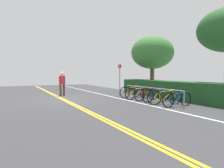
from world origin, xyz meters
TOP-DOWN VIEW (x-y plane):
  - ground_plane at (0.00, 0.00)m, footprint 30.18×13.25m
  - centre_line_yellow_inner at (0.00, -0.08)m, footprint 27.17×0.10m
  - centre_line_yellow_outer at (0.00, 0.08)m, footprint 27.17×0.10m
  - bike_lane_stripe_white at (0.00, 3.18)m, footprint 27.17×0.12m
  - bike_rack at (3.17, 4.07)m, footprint 4.83×0.05m
  - bicycle_0 at (1.21, 4.14)m, footprint 0.46×1.79m
  - bicycle_1 at (1.99, 4.02)m, footprint 0.46×1.81m
  - bicycle_2 at (2.73, 4.13)m, footprint 0.46×1.78m
  - bicycle_3 at (3.48, 4.18)m, footprint 0.46×1.76m
  - bicycle_4 at (4.36, 4.03)m, footprint 0.63×1.78m
  - bicycle_5 at (5.09, 4.13)m, footprint 0.46×1.79m
  - pedestrian at (-1.73, 0.39)m, footprint 0.32×0.46m
  - sign_post_near at (-0.10, 3.96)m, footprint 0.36×0.06m
  - hedge_backdrop at (4.67, 6.21)m, footprint 13.78×1.37m
  - tree_near_left at (-0.99, 7.43)m, footprint 3.36×3.36m

SIDE VIEW (x-z plane):
  - ground_plane at x=0.00m, z-range -0.05..0.00m
  - centre_line_yellow_inner at x=0.00m, z-range 0.00..0.00m
  - centre_line_yellow_outer at x=0.00m, z-range 0.00..0.00m
  - bike_lane_stripe_white at x=0.00m, z-range 0.00..0.00m
  - bicycle_5 at x=5.09m, z-range -0.02..0.68m
  - bicycle_1 at x=1.99m, z-range -0.02..0.71m
  - bicycle_2 at x=2.73m, z-range -0.02..0.73m
  - bicycle_0 at x=1.21m, z-range -0.02..0.74m
  - bicycle_4 at x=4.36m, z-range -0.02..0.74m
  - bicycle_3 at x=3.48m, z-range -0.02..0.75m
  - hedge_backdrop at x=4.67m, z-range 0.00..1.05m
  - bike_rack at x=3.17m, z-range 0.20..0.97m
  - pedestrian at x=-1.73m, z-range 0.12..1.76m
  - sign_post_near at x=-0.10m, z-range 0.23..2.42m
  - tree_near_left at x=-0.99m, z-range 0.93..5.45m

